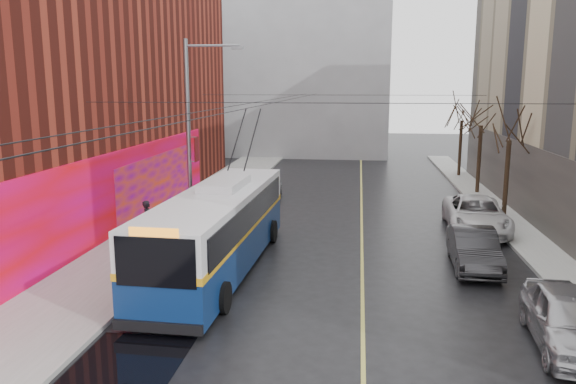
{
  "coord_description": "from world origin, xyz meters",
  "views": [
    {
      "loc": [
        1.25,
        -14.28,
        7.04
      ],
      "look_at": [
        -1.77,
        9.62,
        2.43
      ],
      "focal_mm": 35.0,
      "sensor_mm": 36.0,
      "label": 1
    }
  ],
  "objects_px": {
    "parked_car_a": "(569,319)",
    "parked_car_b": "(474,249)",
    "tree_near": "(510,125)",
    "tree_mid": "(482,113)",
    "tree_far": "(462,110)",
    "following_car": "(268,187)",
    "pedestrian_b": "(147,233)",
    "pedestrian_a": "(148,220)",
    "parked_car_c": "(476,214)",
    "trolleybus": "(218,228)",
    "streetlight_pole": "(192,135)"
  },
  "relations": [
    {
      "from": "streetlight_pole",
      "to": "following_car",
      "type": "bearing_deg",
      "value": 80.31
    },
    {
      "from": "tree_near",
      "to": "pedestrian_a",
      "type": "xyz_separation_m",
      "value": [
        -17.04,
        -6.82,
        -3.92
      ]
    },
    {
      "from": "following_car",
      "to": "pedestrian_a",
      "type": "distance_m",
      "value": 11.72
    },
    {
      "from": "trolleybus",
      "to": "streetlight_pole",
      "type": "bearing_deg",
      "value": 120.17
    },
    {
      "from": "pedestrian_b",
      "to": "following_car",
      "type": "bearing_deg",
      "value": 2.46
    },
    {
      "from": "following_car",
      "to": "tree_mid",
      "type": "bearing_deg",
      "value": 7.04
    },
    {
      "from": "pedestrian_a",
      "to": "pedestrian_b",
      "type": "bearing_deg",
      "value": -178.04
    },
    {
      "from": "tree_far",
      "to": "parked_car_c",
      "type": "height_order",
      "value": "tree_far"
    },
    {
      "from": "tree_near",
      "to": "parked_car_c",
      "type": "xyz_separation_m",
      "value": [
        -2.0,
        -2.72,
        -4.14
      ]
    },
    {
      "from": "tree_near",
      "to": "pedestrian_a",
      "type": "bearing_deg",
      "value": -158.18
    },
    {
      "from": "parked_car_b",
      "to": "pedestrian_a",
      "type": "bearing_deg",
      "value": 175.33
    },
    {
      "from": "streetlight_pole",
      "to": "parked_car_c",
      "type": "bearing_deg",
      "value": 14.02
    },
    {
      "from": "parked_car_a",
      "to": "parked_car_b",
      "type": "bearing_deg",
      "value": 104.46
    },
    {
      "from": "streetlight_pole",
      "to": "trolleybus",
      "type": "distance_m",
      "value": 5.54
    },
    {
      "from": "tree_far",
      "to": "pedestrian_a",
      "type": "xyz_separation_m",
      "value": [
        -17.04,
        -20.82,
        -4.08
      ]
    },
    {
      "from": "tree_far",
      "to": "trolleybus",
      "type": "bearing_deg",
      "value": -118.47
    },
    {
      "from": "parked_car_b",
      "to": "pedestrian_a",
      "type": "relative_size",
      "value": 2.56
    },
    {
      "from": "tree_mid",
      "to": "pedestrian_a",
      "type": "relative_size",
      "value": 3.67
    },
    {
      "from": "tree_near",
      "to": "tree_mid",
      "type": "relative_size",
      "value": 0.96
    },
    {
      "from": "streetlight_pole",
      "to": "tree_far",
      "type": "distance_m",
      "value": 25.09
    },
    {
      "from": "streetlight_pole",
      "to": "parked_car_a",
      "type": "bearing_deg",
      "value": -34.98
    },
    {
      "from": "tree_mid",
      "to": "parked_car_a",
      "type": "xyz_separation_m",
      "value": [
        -2.0,
        -22.19,
        -4.45
      ]
    },
    {
      "from": "streetlight_pole",
      "to": "tree_far",
      "type": "bearing_deg",
      "value": 52.88
    },
    {
      "from": "tree_mid",
      "to": "streetlight_pole",
      "type": "bearing_deg",
      "value": -139.35
    },
    {
      "from": "tree_far",
      "to": "tree_near",
      "type": "bearing_deg",
      "value": -90.0
    },
    {
      "from": "tree_near",
      "to": "following_car",
      "type": "relative_size",
      "value": 1.59
    },
    {
      "from": "parked_car_a",
      "to": "following_car",
      "type": "distance_m",
      "value": 22.57
    },
    {
      "from": "tree_mid",
      "to": "pedestrian_a",
      "type": "distance_m",
      "value": 22.34
    },
    {
      "from": "parked_car_b",
      "to": "streetlight_pole",
      "type": "bearing_deg",
      "value": 170.39
    },
    {
      "from": "tree_near",
      "to": "pedestrian_a",
      "type": "distance_m",
      "value": 18.77
    },
    {
      "from": "parked_car_b",
      "to": "parked_car_a",
      "type": "bearing_deg",
      "value": -77.39
    },
    {
      "from": "streetlight_pole",
      "to": "pedestrian_b",
      "type": "xyz_separation_m",
      "value": [
        -1.33,
        -2.47,
        -3.93
      ]
    },
    {
      "from": "tree_mid",
      "to": "pedestrian_b",
      "type": "height_order",
      "value": "tree_mid"
    },
    {
      "from": "parked_car_a",
      "to": "parked_car_c",
      "type": "relative_size",
      "value": 0.79
    },
    {
      "from": "parked_car_c",
      "to": "pedestrian_a",
      "type": "xyz_separation_m",
      "value": [
        -15.04,
        -4.1,
        0.23
      ]
    },
    {
      "from": "parked_car_c",
      "to": "pedestrian_a",
      "type": "relative_size",
      "value": 3.29
    },
    {
      "from": "tree_mid",
      "to": "tree_far",
      "type": "distance_m",
      "value": 7.0
    },
    {
      "from": "following_car",
      "to": "pedestrian_b",
      "type": "height_order",
      "value": "pedestrian_b"
    },
    {
      "from": "pedestrian_a",
      "to": "tree_far",
      "type": "bearing_deg",
      "value": -56.81
    },
    {
      "from": "tree_mid",
      "to": "tree_near",
      "type": "bearing_deg",
      "value": -90.0
    },
    {
      "from": "pedestrian_b",
      "to": "tree_near",
      "type": "bearing_deg",
      "value": -46.74
    },
    {
      "from": "tree_mid",
      "to": "parked_car_a",
      "type": "distance_m",
      "value": 22.72
    },
    {
      "from": "parked_car_b",
      "to": "pedestrian_a",
      "type": "xyz_separation_m",
      "value": [
        -13.84,
        1.72,
        0.29
      ]
    },
    {
      "from": "parked_car_b",
      "to": "pedestrian_b",
      "type": "bearing_deg",
      "value": -177.92
    },
    {
      "from": "tree_mid",
      "to": "following_car",
      "type": "bearing_deg",
      "value": -168.59
    },
    {
      "from": "streetlight_pole",
      "to": "pedestrian_a",
      "type": "height_order",
      "value": "streetlight_pole"
    },
    {
      "from": "tree_mid",
      "to": "tree_far",
      "type": "relative_size",
      "value": 1.02
    },
    {
      "from": "parked_car_c",
      "to": "following_car",
      "type": "height_order",
      "value": "parked_car_c"
    },
    {
      "from": "parked_car_c",
      "to": "pedestrian_b",
      "type": "relative_size",
      "value": 3.88
    },
    {
      "from": "parked_car_c",
      "to": "parked_car_a",
      "type": "bearing_deg",
      "value": -87.15
    }
  ]
}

